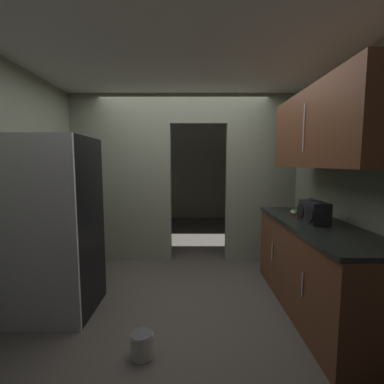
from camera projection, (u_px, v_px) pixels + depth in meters
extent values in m
plane|color=#47423D|center=(181.00, 298.00, 3.02)|extent=(20.00, 20.00, 0.00)
cube|color=silver|center=(181.00, 72.00, 3.12)|extent=(3.82, 6.50, 0.06)
cube|color=gray|center=(122.00, 179.00, 4.13)|extent=(1.51, 0.12, 2.55)
cube|color=gray|center=(260.00, 179.00, 4.13)|extent=(1.06, 0.12, 2.55)
cube|color=gray|center=(199.00, 109.00, 4.02)|extent=(0.86, 0.12, 0.43)
cube|color=gray|center=(187.00, 172.00, 7.41)|extent=(3.42, 0.10, 2.55)
cube|color=gray|center=(109.00, 175.00, 5.77)|extent=(0.10, 3.29, 2.55)
cube|color=gray|center=(263.00, 175.00, 5.77)|extent=(0.10, 3.29, 2.55)
cube|color=black|center=(51.00, 226.00, 2.70)|extent=(0.83, 0.69, 1.78)
cube|color=#B7BABC|center=(30.00, 236.00, 2.34)|extent=(0.83, 0.03, 1.78)
cube|color=brown|center=(315.00, 269.00, 2.74)|extent=(0.60, 1.98, 0.88)
cube|color=black|center=(318.00, 225.00, 2.69)|extent=(0.64, 1.98, 0.04)
cylinder|color=#B7BABC|center=(302.00, 284.00, 2.30)|extent=(0.01, 0.01, 0.22)
cylinder|color=#B7BABC|center=(272.00, 251.00, 3.17)|extent=(0.01, 0.01, 0.22)
cube|color=brown|center=(322.00, 128.00, 2.59)|extent=(0.34, 1.78, 0.76)
cylinder|color=#B7BABC|center=(304.00, 128.00, 2.59)|extent=(0.01, 0.01, 0.46)
cube|color=black|center=(314.00, 212.00, 2.70)|extent=(0.18, 0.36, 0.22)
cylinder|color=#262626|center=(315.00, 200.00, 2.68)|extent=(0.02, 0.25, 0.02)
cylinder|color=black|center=(309.00, 214.00, 2.59)|extent=(0.01, 0.15, 0.15)
cylinder|color=black|center=(300.00, 210.00, 2.80)|extent=(0.01, 0.15, 0.15)
cube|color=red|center=(298.00, 214.00, 3.12)|extent=(0.13, 0.15, 0.03)
cube|color=beige|center=(297.00, 212.00, 3.12)|extent=(0.14, 0.14, 0.02)
cube|color=#388C47|center=(298.00, 211.00, 3.12)|extent=(0.10, 0.16, 0.02)
cylinder|color=silver|center=(142.00, 345.00, 2.11)|extent=(0.18, 0.18, 0.18)
cylinder|color=#4C4C51|center=(142.00, 334.00, 2.10)|extent=(0.17, 0.17, 0.01)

